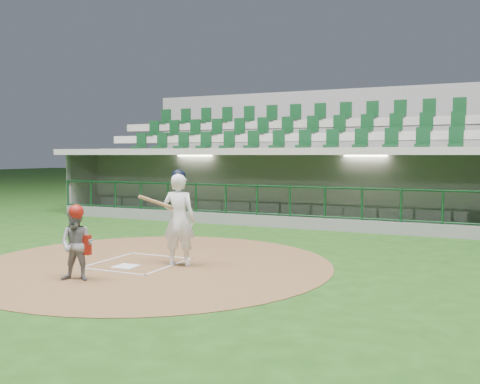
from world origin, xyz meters
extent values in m
plane|color=#1A3F12|center=(0.00, 0.00, 0.00)|extent=(120.00, 120.00, 0.00)
cylinder|color=brown|center=(0.30, -0.20, 0.01)|extent=(7.20, 7.20, 0.01)
cube|color=white|center=(0.00, -0.70, 0.02)|extent=(0.43, 0.43, 0.02)
cube|color=white|center=(-0.75, -0.30, 0.02)|extent=(0.05, 1.80, 0.01)
cube|color=silver|center=(0.75, -0.30, 0.02)|extent=(0.05, 1.80, 0.01)
cube|color=white|center=(0.00, 0.55, 0.02)|extent=(1.55, 0.05, 0.01)
cube|color=silver|center=(0.00, -1.15, 0.02)|extent=(1.55, 0.05, 0.01)
cube|color=gray|center=(0.00, 7.50, -0.55)|extent=(15.00, 3.00, 0.10)
cube|color=slate|center=(0.00, 9.10, 0.85)|extent=(15.00, 0.20, 2.70)
cube|color=#A7A294|center=(0.00, 8.98, 1.10)|extent=(13.50, 0.04, 0.90)
cube|color=slate|center=(-7.50, 7.50, 0.85)|extent=(0.20, 3.00, 2.70)
cube|color=#AAA39A|center=(0.00, 7.25, 2.30)|extent=(15.40, 3.50, 0.20)
cube|color=slate|center=(0.00, 5.95, 0.15)|extent=(15.00, 0.15, 0.40)
cube|color=black|center=(0.00, 5.95, 1.73)|extent=(15.00, 0.01, 0.95)
cube|color=brown|center=(0.00, 8.55, -0.28)|extent=(12.75, 0.40, 0.45)
cube|color=white|center=(-3.00, 7.50, 2.17)|extent=(1.30, 0.35, 0.04)
cube|color=white|center=(3.00, 7.50, 2.17)|extent=(1.30, 0.35, 0.04)
imported|color=#A11B11|center=(-5.23, 8.49, 0.27)|extent=(1.03, 0.64, 1.54)
imported|color=#B11413|center=(-2.15, 8.52, 0.38)|extent=(1.05, 0.47, 1.76)
imported|color=maroon|center=(2.00, 8.43, 0.44)|extent=(0.96, 0.67, 1.87)
imported|color=maroon|center=(5.83, 8.15, 0.39)|extent=(1.72, 0.78, 1.78)
cube|color=gray|center=(0.00, 10.75, 1.15)|extent=(17.00, 6.50, 2.50)
cube|color=#AAA69A|center=(0.00, 9.25, 2.30)|extent=(16.60, 0.95, 0.30)
cube|color=#B0AC9F|center=(0.00, 10.20, 2.85)|extent=(16.60, 0.95, 0.30)
cube|color=#9A958B|center=(0.00, 11.15, 3.40)|extent=(16.60, 0.95, 0.30)
cube|color=slate|center=(0.00, 14.10, 2.53)|extent=(17.00, 0.25, 5.05)
imported|color=white|center=(0.87, -0.13, 0.93)|extent=(0.73, 0.54, 1.83)
sphere|color=black|center=(0.87, -0.13, 1.78)|extent=(0.28, 0.28, 0.28)
cylinder|color=#A4774B|center=(0.62, -0.38, 1.25)|extent=(0.58, 0.79, 0.39)
imported|color=gray|center=(-0.10, -1.96, 0.64)|extent=(0.73, 0.64, 1.25)
sphere|color=maroon|center=(-0.10, -1.96, 1.21)|extent=(0.26, 0.26, 0.26)
cube|color=#A61C11|center=(-0.10, -1.81, 0.62)|extent=(0.32, 0.10, 0.35)
camera|label=1|loc=(6.30, -9.16, 2.20)|focal=40.00mm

